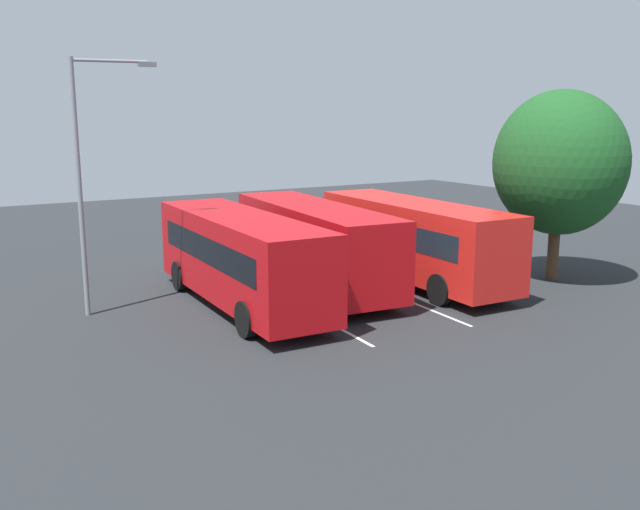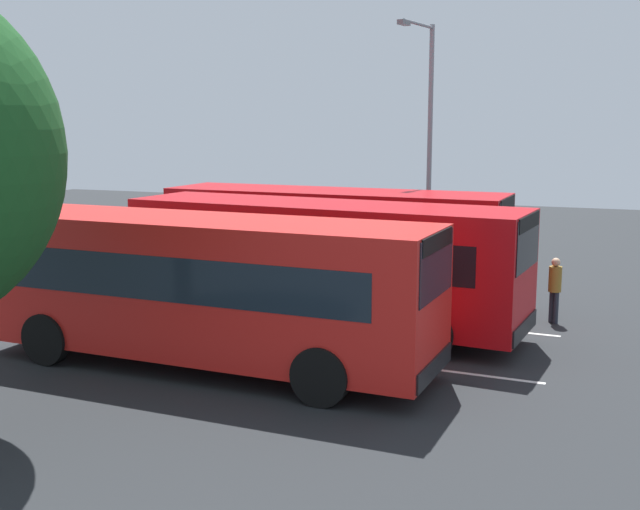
% 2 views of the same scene
% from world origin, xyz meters
% --- Properties ---
extents(ground_plane, '(63.04, 63.04, 0.00)m').
position_xyz_m(ground_plane, '(0.00, 0.00, 0.00)').
color(ground_plane, '#232628').
extents(bus_far_left, '(9.88, 2.90, 3.11)m').
position_xyz_m(bus_far_left, '(-0.61, -3.55, 1.73)').
color(bus_far_left, red).
rests_on(bus_far_left, ground).
extents(bus_center_left, '(9.97, 3.32, 3.11)m').
position_xyz_m(bus_center_left, '(0.61, 0.14, 1.73)').
color(bus_center_left, '#B70C11').
rests_on(bus_center_left, ground).
extents(bus_center_right, '(9.88, 2.87, 3.11)m').
position_xyz_m(bus_center_right, '(-0.37, 3.57, 1.73)').
color(bus_center_right, '#B70C11').
rests_on(bus_center_right, ground).
extents(pedestrian, '(0.45, 0.45, 1.67)m').
position_xyz_m(pedestrian, '(5.81, 2.82, 0.98)').
color(pedestrian, '#232833').
rests_on(pedestrian, ground).
extents(street_lamp, '(0.56, 2.61, 8.10)m').
position_xyz_m(street_lamp, '(1.20, 8.03, 4.66)').
color(street_lamp, gray).
rests_on(street_lamp, ground).
extents(lane_stripe_outer_left, '(12.19, 0.70, 0.01)m').
position_xyz_m(lane_stripe_outer_left, '(0.00, -1.84, 0.00)').
color(lane_stripe_outer_left, silver).
rests_on(lane_stripe_outer_left, ground).
extents(lane_stripe_inner_left, '(12.19, 0.70, 0.01)m').
position_xyz_m(lane_stripe_inner_left, '(0.00, 1.84, 0.00)').
color(lane_stripe_inner_left, silver).
rests_on(lane_stripe_inner_left, ground).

